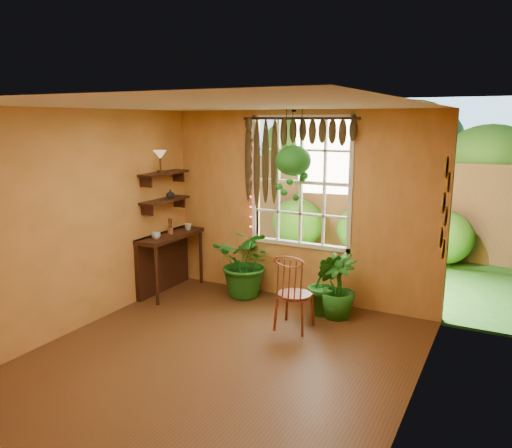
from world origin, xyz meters
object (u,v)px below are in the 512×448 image
Objects in this scene: windsor_chair at (293,304)px; potted_plant_mid at (325,284)px; counter_ledge at (165,255)px; hanging_basket at (293,164)px; potted_plant_left at (247,262)px.

windsor_chair is 1.31× the size of potted_plant_mid.
hanging_basket is at bearing 13.11° from counter_ledge.
potted_plant_mid is (0.18, 0.63, 0.10)m from windsor_chair.
potted_plant_left is at bearing 173.18° from potted_plant_mid.
potted_plant_left is (1.21, 0.35, -0.03)m from counter_ledge.
potted_plant_left is 0.85× the size of hanging_basket.
windsor_chair is at bearing -35.79° from potted_plant_left.
counter_ledge is at bearing -175.34° from potted_plant_mid.
counter_ledge is 1.15× the size of potted_plant_left.
hanging_basket is (-0.41, 0.87, 1.65)m from windsor_chair.
windsor_chair is at bearing -10.52° from counter_ledge.
counter_ledge is at bearing -166.89° from hanging_basket.
potted_plant_left is 1.28m from potted_plant_mid.
potted_plant_left reaches higher than potted_plant_mid.
windsor_chair is (2.30, -0.43, -0.23)m from counter_ledge.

